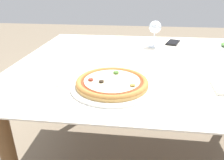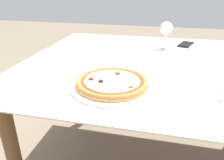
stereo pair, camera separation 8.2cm
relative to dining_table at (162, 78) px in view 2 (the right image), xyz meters
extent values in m
cube|color=brown|center=(0.00, 0.00, 0.05)|extent=(1.29, 1.01, 0.04)
cube|color=white|center=(0.00, 0.00, 0.07)|extent=(1.39, 1.11, 0.01)
cylinder|color=brown|center=(-0.58, 0.45, -0.31)|extent=(0.06, 0.06, 0.69)
cylinder|color=white|center=(-0.19, -0.31, 0.08)|extent=(0.32, 0.32, 0.01)
cylinder|color=tan|center=(-0.19, -0.31, 0.09)|extent=(0.27, 0.27, 0.01)
torus|color=#B27538|center=(-0.19, -0.31, 0.10)|extent=(0.27, 0.27, 0.02)
cylinder|color=#BC381E|center=(-0.19, -0.31, 0.10)|extent=(0.23, 0.23, 0.00)
cylinder|color=beige|center=(-0.19, -0.31, 0.10)|extent=(0.21, 0.21, 0.00)
ellipsoid|color=#BC9342|center=(-0.11, -0.36, 0.11)|extent=(0.02, 0.02, 0.01)
ellipsoid|color=#4C7A33|center=(-0.18, -0.25, 0.11)|extent=(0.02, 0.02, 0.01)
ellipsoid|color=#2D2319|center=(-0.23, -0.34, 0.11)|extent=(0.02, 0.02, 0.01)
ellipsoid|color=#A83323|center=(-0.27, -0.33, 0.11)|extent=(0.02, 0.02, 0.01)
cube|color=silver|center=(-0.41, -0.28, 0.08)|extent=(0.04, 0.11, 0.00)
cube|color=silver|center=(-0.42, -0.22, 0.08)|extent=(0.03, 0.02, 0.00)
cube|color=silver|center=(-0.44, -0.20, 0.08)|extent=(0.01, 0.04, 0.00)
cube|color=silver|center=(-0.43, -0.20, 0.08)|extent=(0.01, 0.04, 0.00)
cube|color=silver|center=(-0.43, -0.19, 0.08)|extent=(0.01, 0.04, 0.00)
cube|color=silver|center=(-0.42, -0.19, 0.08)|extent=(0.01, 0.04, 0.00)
cylinder|color=silver|center=(0.00, 0.28, 0.08)|extent=(0.07, 0.07, 0.00)
cylinder|color=silver|center=(0.00, 0.28, 0.12)|extent=(0.01, 0.01, 0.09)
sphere|color=silver|center=(0.00, 0.28, 0.20)|extent=(0.07, 0.07, 0.07)
cube|color=black|center=(0.13, 0.38, 0.08)|extent=(0.11, 0.16, 0.01)
cube|color=black|center=(0.13, 0.38, 0.09)|extent=(0.10, 0.14, 0.00)
camera|label=1|loc=(-0.10, -1.06, 0.44)|focal=35.00mm
camera|label=2|loc=(-0.02, -1.04, 0.44)|focal=35.00mm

